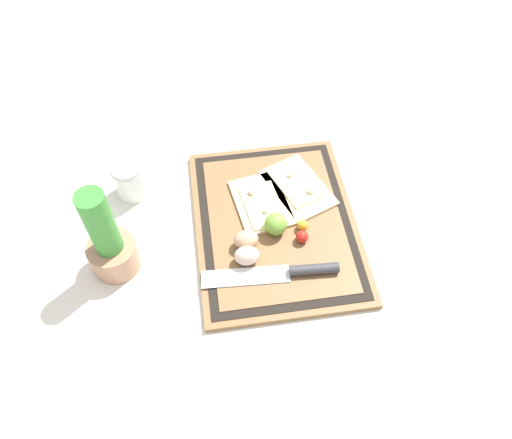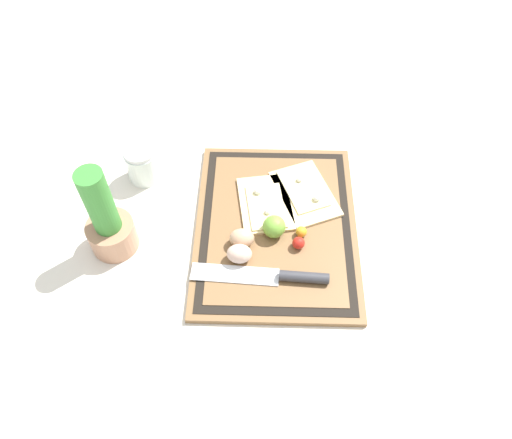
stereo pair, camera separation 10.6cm
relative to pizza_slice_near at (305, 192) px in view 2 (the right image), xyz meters
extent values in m
plane|color=silver|center=(-0.09, 0.06, -0.02)|extent=(6.00, 6.00, 0.00)
cube|color=brown|center=(-0.09, 0.06, -0.01)|extent=(0.46, 0.35, 0.01)
cube|color=black|center=(-0.09, 0.06, -0.01)|extent=(0.43, 0.32, 0.00)
cube|color=brown|center=(-0.09, 0.06, -0.01)|extent=(0.39, 0.29, 0.00)
cube|color=beige|center=(0.00, 0.00, 0.00)|extent=(0.20, 0.17, 0.01)
cube|color=beige|center=(0.01, 0.00, 0.00)|extent=(0.15, 0.12, 0.00)
sphere|color=silver|center=(-0.03, -0.02, 0.01)|extent=(0.02, 0.02, 0.02)
sphere|color=silver|center=(0.03, 0.01, 0.01)|extent=(0.01, 0.01, 0.01)
cube|color=beige|center=(-0.03, 0.09, 0.00)|extent=(0.17, 0.14, 0.01)
cube|color=beige|center=(-0.05, 0.09, 0.00)|extent=(0.13, 0.10, 0.00)
sphere|color=silver|center=(-0.01, 0.11, 0.01)|extent=(0.02, 0.02, 0.02)
sphere|color=silver|center=(-0.07, 0.08, 0.01)|extent=(0.01, 0.01, 0.01)
cube|color=silver|center=(-0.22, 0.15, 0.00)|extent=(0.05, 0.18, 0.00)
cylinder|color=#38383D|center=(-0.22, 0.01, 0.01)|extent=(0.03, 0.10, 0.02)
ellipsoid|color=tan|center=(-0.14, 0.14, 0.02)|extent=(0.04, 0.05, 0.04)
ellipsoid|color=beige|center=(-0.18, 0.14, 0.02)|extent=(0.04, 0.05, 0.04)
sphere|color=#70A838|center=(-0.11, 0.07, 0.02)|extent=(0.05, 0.05, 0.05)
sphere|color=red|center=(-0.14, 0.02, 0.01)|extent=(0.03, 0.03, 0.03)
sphere|color=gold|center=(-0.11, 0.01, 0.01)|extent=(0.02, 0.02, 0.02)
cylinder|color=#AD7A5B|center=(-0.14, 0.41, 0.01)|extent=(0.10, 0.10, 0.07)
cylinder|color=#388433|center=(-0.14, 0.41, 0.11)|extent=(0.05, 0.05, 0.19)
cylinder|color=silver|center=(0.06, 0.38, 0.02)|extent=(0.08, 0.08, 0.08)
cylinder|color=#B73323|center=(0.06, 0.38, -0.01)|extent=(0.07, 0.07, 0.03)
cylinder|color=silver|center=(0.06, 0.38, 0.06)|extent=(0.07, 0.07, 0.01)
camera|label=1|loc=(-0.71, 0.20, 0.88)|focal=35.00mm
camera|label=2|loc=(-0.72, 0.09, 0.88)|focal=35.00mm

